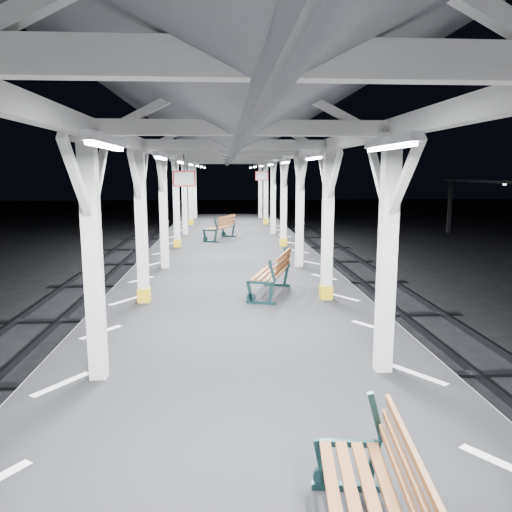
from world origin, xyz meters
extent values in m
plane|color=black|center=(0.00, 0.00, 0.00)|extent=(120.00, 120.00, 0.00)
cube|color=black|center=(0.00, 0.00, 0.50)|extent=(6.00, 50.00, 1.00)
cube|color=silver|center=(-2.45, 0.00, 1.00)|extent=(1.00, 48.00, 0.01)
cube|color=silver|center=(2.45, 0.00, 1.00)|extent=(1.00, 48.00, 0.01)
cube|color=#2D2D33|center=(4.45, 0.00, 0.08)|extent=(0.08, 60.00, 0.16)
cube|color=black|center=(5.00, 0.00, 0.03)|extent=(2.20, 0.22, 0.06)
cube|color=silver|center=(-2.00, -2.00, 2.60)|extent=(0.22, 0.22, 3.20)
cube|color=silver|center=(-2.00, -2.00, 4.26)|extent=(0.40, 0.40, 0.12)
cube|color=silver|center=(-2.00, -1.45, 3.75)|extent=(0.10, 0.99, 0.99)
cube|color=silver|center=(-2.00, -2.55, 3.75)|extent=(0.10, 0.99, 0.99)
cube|color=silver|center=(-2.00, 2.00, 2.60)|extent=(0.22, 0.22, 3.20)
cube|color=silver|center=(-2.00, 2.00, 4.26)|extent=(0.40, 0.40, 0.12)
cube|color=gold|center=(-2.00, 2.00, 1.18)|extent=(0.26, 0.26, 0.30)
cube|color=silver|center=(-2.00, 2.55, 3.75)|extent=(0.10, 0.99, 0.99)
cube|color=silver|center=(-2.00, 1.45, 3.75)|extent=(0.10, 0.99, 0.99)
cube|color=silver|center=(-2.00, 6.00, 2.60)|extent=(0.22, 0.22, 3.20)
cube|color=silver|center=(-2.00, 6.00, 4.26)|extent=(0.40, 0.40, 0.12)
cube|color=silver|center=(-2.00, 6.55, 3.75)|extent=(0.10, 0.99, 0.99)
cube|color=silver|center=(-2.00, 5.45, 3.75)|extent=(0.10, 0.99, 0.99)
cube|color=silver|center=(-2.00, 10.00, 2.60)|extent=(0.22, 0.22, 3.20)
cube|color=silver|center=(-2.00, 10.00, 4.26)|extent=(0.40, 0.40, 0.12)
cube|color=gold|center=(-2.00, 10.00, 1.18)|extent=(0.26, 0.26, 0.30)
cube|color=silver|center=(-2.00, 10.55, 3.75)|extent=(0.10, 0.99, 0.99)
cube|color=silver|center=(-2.00, 9.45, 3.75)|extent=(0.10, 0.99, 0.99)
cube|color=silver|center=(-2.00, 14.00, 2.60)|extent=(0.22, 0.22, 3.20)
cube|color=silver|center=(-2.00, 14.00, 4.26)|extent=(0.40, 0.40, 0.12)
cube|color=silver|center=(-2.00, 14.55, 3.75)|extent=(0.10, 0.99, 0.99)
cube|color=silver|center=(-2.00, 13.45, 3.75)|extent=(0.10, 0.99, 0.99)
cube|color=silver|center=(-2.00, 18.00, 2.60)|extent=(0.22, 0.22, 3.20)
cube|color=silver|center=(-2.00, 18.00, 4.26)|extent=(0.40, 0.40, 0.12)
cube|color=gold|center=(-2.00, 18.00, 1.18)|extent=(0.26, 0.26, 0.30)
cube|color=silver|center=(-2.00, 18.55, 3.75)|extent=(0.10, 0.99, 0.99)
cube|color=silver|center=(-2.00, 17.45, 3.75)|extent=(0.10, 0.99, 0.99)
cube|color=silver|center=(-2.00, 22.00, 2.60)|extent=(0.22, 0.22, 3.20)
cube|color=silver|center=(-2.00, 22.00, 4.26)|extent=(0.40, 0.40, 0.12)
cube|color=silver|center=(-2.00, 22.55, 3.75)|extent=(0.10, 0.99, 0.99)
cube|color=silver|center=(-2.00, 21.45, 3.75)|extent=(0.10, 0.99, 0.99)
cube|color=silver|center=(2.00, -2.00, 2.60)|extent=(0.22, 0.22, 3.20)
cube|color=silver|center=(2.00, -2.00, 4.26)|extent=(0.40, 0.40, 0.12)
cube|color=silver|center=(2.00, -1.45, 3.75)|extent=(0.10, 0.99, 0.99)
cube|color=silver|center=(2.00, -2.55, 3.75)|extent=(0.10, 0.99, 0.99)
cube|color=silver|center=(2.00, 2.00, 2.60)|extent=(0.22, 0.22, 3.20)
cube|color=silver|center=(2.00, 2.00, 4.26)|extent=(0.40, 0.40, 0.12)
cube|color=gold|center=(2.00, 2.00, 1.18)|extent=(0.26, 0.26, 0.30)
cube|color=silver|center=(2.00, 2.55, 3.75)|extent=(0.10, 0.99, 0.99)
cube|color=silver|center=(2.00, 1.45, 3.75)|extent=(0.10, 0.99, 0.99)
cube|color=silver|center=(2.00, 6.00, 2.60)|extent=(0.22, 0.22, 3.20)
cube|color=silver|center=(2.00, 6.00, 4.26)|extent=(0.40, 0.40, 0.12)
cube|color=silver|center=(2.00, 6.55, 3.75)|extent=(0.10, 0.99, 0.99)
cube|color=silver|center=(2.00, 5.45, 3.75)|extent=(0.10, 0.99, 0.99)
cube|color=silver|center=(2.00, 10.00, 2.60)|extent=(0.22, 0.22, 3.20)
cube|color=silver|center=(2.00, 10.00, 4.26)|extent=(0.40, 0.40, 0.12)
cube|color=gold|center=(2.00, 10.00, 1.18)|extent=(0.26, 0.26, 0.30)
cube|color=silver|center=(2.00, 10.55, 3.75)|extent=(0.10, 0.99, 0.99)
cube|color=silver|center=(2.00, 9.45, 3.75)|extent=(0.10, 0.99, 0.99)
cube|color=silver|center=(2.00, 14.00, 2.60)|extent=(0.22, 0.22, 3.20)
cube|color=silver|center=(2.00, 14.00, 4.26)|extent=(0.40, 0.40, 0.12)
cube|color=silver|center=(2.00, 14.55, 3.75)|extent=(0.10, 0.99, 0.99)
cube|color=silver|center=(2.00, 13.45, 3.75)|extent=(0.10, 0.99, 0.99)
cube|color=silver|center=(2.00, 18.00, 2.60)|extent=(0.22, 0.22, 3.20)
cube|color=silver|center=(2.00, 18.00, 4.26)|extent=(0.40, 0.40, 0.12)
cube|color=gold|center=(2.00, 18.00, 1.18)|extent=(0.26, 0.26, 0.30)
cube|color=silver|center=(2.00, 18.55, 3.75)|extent=(0.10, 0.99, 0.99)
cube|color=silver|center=(2.00, 17.45, 3.75)|extent=(0.10, 0.99, 0.99)
cube|color=silver|center=(2.00, 22.00, 2.60)|extent=(0.22, 0.22, 3.20)
cube|color=silver|center=(2.00, 22.00, 4.26)|extent=(0.40, 0.40, 0.12)
cube|color=silver|center=(2.00, 22.55, 3.75)|extent=(0.10, 0.99, 0.99)
cube|color=silver|center=(2.00, 21.45, 3.75)|extent=(0.10, 0.99, 0.99)
cube|color=silver|center=(-2.00, 0.00, 4.38)|extent=(0.18, 48.00, 0.24)
cube|color=silver|center=(2.00, 0.00, 4.38)|extent=(0.18, 48.00, 0.24)
cube|color=silver|center=(0.00, -6.00, 4.38)|extent=(4.20, 0.14, 0.20)
cube|color=silver|center=(0.00, -2.00, 4.38)|extent=(4.20, 0.14, 0.20)
cube|color=silver|center=(0.00, 2.00, 4.38)|extent=(4.20, 0.14, 0.20)
cube|color=silver|center=(0.00, 6.00, 4.38)|extent=(4.20, 0.14, 0.20)
cube|color=silver|center=(0.00, 10.00, 4.38)|extent=(4.20, 0.14, 0.20)
cube|color=silver|center=(0.00, 14.00, 4.38)|extent=(4.20, 0.14, 0.20)
cube|color=silver|center=(0.00, 18.00, 4.38)|extent=(4.20, 0.14, 0.20)
cube|color=silver|center=(0.00, 22.00, 4.38)|extent=(4.20, 0.14, 0.20)
cube|color=silver|center=(0.00, 0.00, 5.30)|extent=(0.16, 48.00, 0.20)
cube|color=#4D4F54|center=(-1.30, 0.00, 4.92)|extent=(2.80, 49.00, 1.45)
cube|color=#4D4F54|center=(1.30, 0.00, 4.92)|extent=(2.80, 49.00, 1.45)
cube|color=silver|center=(-1.30, -4.00, 4.10)|extent=(0.10, 1.35, 0.08)
cube|color=white|center=(-1.30, -4.00, 4.05)|extent=(0.05, 1.25, 0.05)
cube|color=silver|center=(-1.30, 0.00, 4.10)|extent=(0.10, 1.35, 0.08)
cube|color=white|center=(-1.30, 0.00, 4.05)|extent=(0.05, 1.25, 0.05)
cube|color=silver|center=(-1.30, 4.00, 4.10)|extent=(0.10, 1.35, 0.08)
cube|color=white|center=(-1.30, 4.00, 4.05)|extent=(0.05, 1.25, 0.05)
cube|color=silver|center=(-1.30, 8.00, 4.10)|extent=(0.10, 1.35, 0.08)
cube|color=white|center=(-1.30, 8.00, 4.05)|extent=(0.05, 1.25, 0.05)
cube|color=silver|center=(-1.30, 12.00, 4.10)|extent=(0.10, 1.35, 0.08)
cube|color=white|center=(-1.30, 12.00, 4.05)|extent=(0.05, 1.25, 0.05)
cube|color=silver|center=(-1.30, 16.00, 4.10)|extent=(0.10, 1.35, 0.08)
cube|color=white|center=(-1.30, 16.00, 4.05)|extent=(0.05, 1.25, 0.05)
cube|color=silver|center=(-1.30, 20.00, 4.10)|extent=(0.10, 1.35, 0.08)
cube|color=white|center=(-1.30, 20.00, 4.05)|extent=(0.05, 1.25, 0.05)
cube|color=silver|center=(1.30, -4.00, 4.10)|extent=(0.10, 1.35, 0.08)
cube|color=white|center=(1.30, -4.00, 4.05)|extent=(0.05, 1.25, 0.05)
cube|color=silver|center=(1.30, 0.00, 4.10)|extent=(0.10, 1.35, 0.08)
cube|color=white|center=(1.30, 0.00, 4.05)|extent=(0.05, 1.25, 0.05)
cube|color=silver|center=(1.30, 4.00, 4.10)|extent=(0.10, 1.35, 0.08)
cube|color=white|center=(1.30, 4.00, 4.05)|extent=(0.05, 1.25, 0.05)
cube|color=silver|center=(1.30, 8.00, 4.10)|extent=(0.10, 1.35, 0.08)
cube|color=white|center=(1.30, 8.00, 4.05)|extent=(0.05, 1.25, 0.05)
cube|color=silver|center=(1.30, 12.00, 4.10)|extent=(0.10, 1.35, 0.08)
cube|color=white|center=(1.30, 12.00, 4.05)|extent=(0.05, 1.25, 0.05)
cube|color=silver|center=(1.30, 16.00, 4.10)|extent=(0.10, 1.35, 0.08)
cube|color=white|center=(1.30, 16.00, 4.05)|extent=(0.05, 1.25, 0.05)
cube|color=silver|center=(1.30, 20.00, 4.10)|extent=(0.10, 1.35, 0.08)
cube|color=white|center=(1.30, 20.00, 4.05)|extent=(0.05, 1.25, 0.05)
cylinder|color=black|center=(-1.12, 2.66, 4.02)|extent=(0.02, 0.02, 0.36)
cube|color=red|center=(-1.12, 2.66, 3.67)|extent=(0.50, 0.03, 0.35)
cube|color=white|center=(-1.12, 2.66, 3.67)|extent=(0.44, 0.04, 0.29)
cylinder|color=black|center=(1.22, 10.63, 4.02)|extent=(0.02, 0.02, 0.36)
cube|color=red|center=(1.22, 10.63, 3.67)|extent=(0.50, 0.03, 0.35)
cube|color=white|center=(1.22, 10.63, 3.67)|extent=(0.44, 0.05, 0.29)
cube|color=black|center=(14.00, 22.00, 1.65)|extent=(0.20, 0.20, 3.30)
sphere|color=silver|center=(14.00, 16.00, 3.22)|extent=(0.20, 0.20, 0.20)
sphere|color=silver|center=(14.00, 22.00, 3.22)|extent=(0.20, 0.20, 0.20)
cube|color=#132D2F|center=(0.82, -4.67, 1.03)|extent=(0.64, 0.14, 0.06)
cube|color=#132D2F|center=(0.59, -4.64, 1.24)|extent=(0.17, 0.07, 0.49)
cube|color=#132D2F|center=(1.03, -4.69, 1.24)|extent=(0.15, 0.07, 0.49)
cube|color=#132D2F|center=(1.06, -4.69, 1.71)|extent=(0.18, 0.07, 0.46)
cube|color=brown|center=(0.52, -5.48, 1.47)|extent=(0.28, 1.60, 0.04)
cube|color=brown|center=(0.65, -5.50, 1.47)|extent=(0.28, 1.60, 0.04)
cube|color=brown|center=(0.79, -5.51, 1.47)|extent=(0.28, 1.60, 0.04)
cube|color=brown|center=(0.93, -5.53, 1.47)|extent=(0.28, 1.60, 0.04)
cube|color=brown|center=(1.00, -5.54, 1.62)|extent=(0.24, 1.60, 0.10)
cube|color=brown|center=(1.02, -5.54, 1.76)|extent=(0.24, 1.60, 0.10)
cube|color=brown|center=(1.04, -5.54, 1.90)|extent=(0.24, 1.60, 0.10)
cube|color=#132D2F|center=(0.53, 1.72, 1.03)|extent=(0.65, 0.26, 0.07)
cube|color=#132D2F|center=(0.29, 1.79, 1.25)|extent=(0.18, 0.10, 0.51)
cube|color=#132D2F|center=(0.74, 1.65, 1.25)|extent=(0.16, 0.10, 0.51)
cube|color=#132D2F|center=(0.76, 1.65, 1.74)|extent=(0.19, 0.11, 0.48)
cube|color=#132D2F|center=(1.06, 3.41, 1.03)|extent=(0.65, 0.26, 0.07)
cube|color=#132D2F|center=(0.83, 3.48, 1.25)|extent=(0.18, 0.10, 0.51)
cube|color=#132D2F|center=(1.27, 3.34, 1.25)|extent=(0.16, 0.10, 0.51)
cube|color=#132D2F|center=(1.29, 3.33, 1.74)|extent=(0.19, 0.11, 0.48)
cube|color=brown|center=(0.58, 2.63, 1.50)|extent=(0.60, 1.63, 0.04)
cube|color=brown|center=(0.72, 2.59, 1.50)|extent=(0.60, 1.63, 0.04)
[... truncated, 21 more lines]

